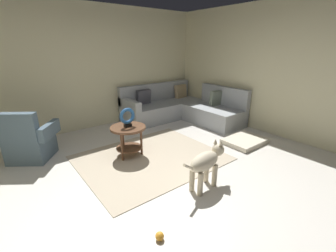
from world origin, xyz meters
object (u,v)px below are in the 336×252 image
Objects in this scene: dog at (206,162)px; torus_sculpture at (127,117)px; armchair at (29,142)px; side_table at (128,133)px; dog_bed_mat at (245,141)px; sectional_couch at (181,109)px; dog_toy_ball at (160,236)px.

torus_sculpture is at bearing -172.44° from dog.
armchair is 1.67× the size of side_table.
side_table is (1.38, -0.90, 0.09)m from armchair.
armchair is 1.25× the size of dog_bed_mat.
dog_bed_mat is (-0.01, -1.93, -0.25)m from sectional_couch.
armchair is at bearing -149.70° from dog.
sectional_couch is 25.22× the size of dog_toy_ball.
sectional_couch is at bearing 25.62° from side_table.
sectional_couch reaches higher than dog.
sectional_couch is at bearing 45.76° from dog_toy_ball.
torus_sculpture reaches higher than dog_bed_mat.
torus_sculpture is at bearing -90.00° from side_table.
armchair is 1.18× the size of dog.
armchair is 3.92m from dog_bed_mat.
torus_sculpture is at bearing -154.38° from sectional_couch.
dog is at bearing -76.57° from torus_sculpture.
armchair is 3.07× the size of torus_sculpture.
dog_bed_mat is at bearing 101.65° from dog.
sectional_couch is at bearing 25.62° from torus_sculpture.
torus_sculpture is 2.06m from dog_toy_ball.
torus_sculpture is 0.38× the size of dog.
dog reaches higher than dog_bed_mat.
dog_bed_mat is 0.94× the size of dog.
armchair reaches higher than torus_sculpture.
sectional_couch is 3.96m from dog_toy_ball.
side_table is 1.99m from dog_toy_ball.
side_table is (-2.08, -1.00, 0.12)m from sectional_couch.
sectional_couch is at bearing 89.64° from dog_bed_mat.
side_table is 0.75× the size of dog_bed_mat.
dog_bed_mat is at bearing -24.39° from side_table.
dog_toy_ball is at bearing -161.93° from dog_bed_mat.
dog is 9.50× the size of dog_toy_ball.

